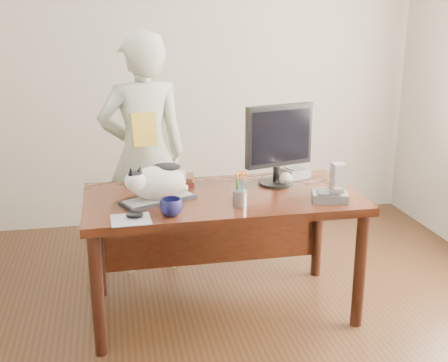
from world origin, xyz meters
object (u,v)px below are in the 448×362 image
at_px(mouse, 134,215).
at_px(desk, 220,214).
at_px(coffee_mug, 171,207).
at_px(phone, 331,196).
at_px(speaker, 338,177).
at_px(cat, 156,182).
at_px(book_stack, 177,180).
at_px(monitor, 279,140).
at_px(pen_cup, 240,196).
at_px(person, 144,155).
at_px(keyboard, 158,200).
at_px(baseball, 286,179).
at_px(calculator, 292,171).

bearing_deg(mouse, desk, 33.39).
height_order(coffee_mug, phone, coffee_mug).
bearing_deg(mouse, speaker, 8.82).
distance_m(desk, cat, 0.49).
distance_m(coffee_mug, book_stack, 0.54).
xyz_separation_m(monitor, pen_cup, (-0.32, -0.34, -0.23)).
xyz_separation_m(coffee_mug, person, (-0.08, 1.00, 0.04)).
relative_size(cat, book_stack, 1.70).
distance_m(cat, coffee_mug, 0.25).
xyz_separation_m(desk, keyboard, (-0.38, -0.13, 0.16)).
height_order(mouse, baseball, baseball).
xyz_separation_m(baseball, person, (-0.83, 0.60, 0.04)).
bearing_deg(speaker, pen_cup, -165.04).
bearing_deg(cat, keyboard, 8.36).
distance_m(desk, coffee_mug, 0.53).
bearing_deg(baseball, keyboard, -168.77).
relative_size(pen_cup, calculator, 0.82).
bearing_deg(book_stack, mouse, -111.15).
bearing_deg(person, phone, 126.99).
height_order(keyboard, phone, phone).
distance_m(pen_cup, baseball, 0.49).
bearing_deg(cat, phone, -34.75).
bearing_deg(keyboard, phone, -35.28).
height_order(desk, monitor, monitor).
bearing_deg(baseball, monitor, 163.30).
bearing_deg(monitor, cat, 177.91).
xyz_separation_m(desk, calculator, (0.53, 0.23, 0.18)).
distance_m(calculator, person, 1.02).
bearing_deg(coffee_mug, calculator, 34.47).
bearing_deg(phone, speaker, 72.22).
bearing_deg(desk, monitor, 6.98).
relative_size(keyboard, book_stack, 1.95).
bearing_deg(keyboard, speaker, -25.40).
distance_m(keyboard, mouse, 0.29).
height_order(mouse, phone, phone).
height_order(cat, speaker, cat).
distance_m(cat, mouse, 0.29).
xyz_separation_m(keyboard, monitor, (0.75, 0.17, 0.27)).
bearing_deg(desk, speaker, -11.37).
xyz_separation_m(mouse, coffee_mug, (0.19, 0.01, 0.02)).
height_order(speaker, book_stack, speaker).
bearing_deg(cat, pen_cup, -43.94).
height_order(coffee_mug, speaker, speaker).
relative_size(baseball, calculator, 0.34).
distance_m(monitor, pen_cup, 0.52).
xyz_separation_m(keyboard, book_stack, (0.14, 0.30, 0.02)).
bearing_deg(coffee_mug, desk, 47.67).
bearing_deg(pen_cup, phone, -1.77).
xyz_separation_m(speaker, baseball, (-0.27, 0.17, -0.04)).
bearing_deg(mouse, baseball, 21.15).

